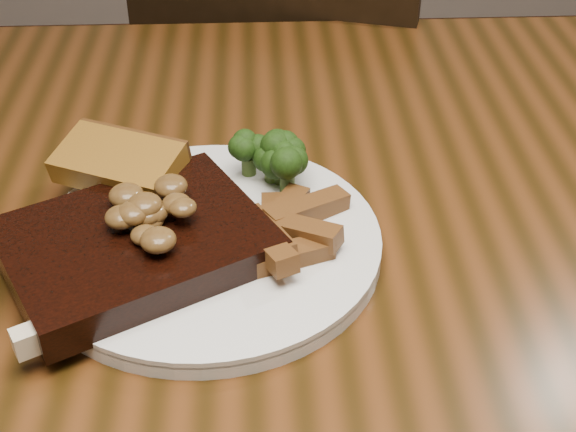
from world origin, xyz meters
The scene contains 9 objects.
dining_table centered at (0.00, 0.00, 0.66)m, with size 1.60×0.90×0.75m.
chair_far centered at (0.04, 0.59, 0.44)m, with size 0.48×0.48×0.81m.
plate centered at (-0.05, 0.00, 0.76)m, with size 0.27×0.27×0.01m, color silver.
steak centered at (-0.10, -0.03, 0.78)m, with size 0.19×0.14×0.03m, color black.
steak_bone centered at (-0.10, -0.09, 0.77)m, with size 0.15×0.01×0.02m, color beige.
mushroom_pile centered at (-0.09, -0.02, 0.80)m, with size 0.08×0.08×0.03m, color brown, non-canonical shape.
garlic_bread centered at (-0.12, 0.06, 0.77)m, with size 0.10×0.06×0.02m, color #92661A.
potato_wedges centered at (0.00, -0.01, 0.77)m, with size 0.09×0.09×0.02m, color brown, non-canonical shape.
broccoli_cluster centered at (0.01, 0.07, 0.78)m, with size 0.07×0.07×0.04m, color #1A390D, non-canonical shape.
Camera 1 is at (-0.01, -0.50, 1.15)m, focal length 50.00 mm.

